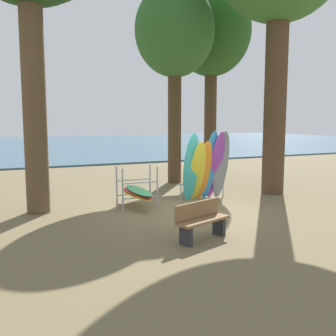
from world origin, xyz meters
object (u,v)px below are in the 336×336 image
object	(u,v)px
tree_mid_behind	(175,34)
park_bench	(201,220)
tree_far_left_back	(211,33)
leaning_board_pile	(207,168)
board_storage_rack	(137,192)

from	to	relation	value
tree_mid_behind	park_bench	size ratio (longest dim) A/B	5.57
tree_far_left_back	park_bench	world-z (taller)	tree_far_left_back
tree_mid_behind	leaning_board_pile	size ratio (longest dim) A/B	3.51
tree_far_left_back	board_storage_rack	world-z (taller)	tree_far_left_back
board_storage_rack	park_bench	xyz separation A→B (m)	(0.21, -3.67, -0.02)
tree_far_left_back	park_bench	bearing A→B (deg)	-121.17
leaning_board_pile	board_storage_rack	distance (m)	2.51
tree_far_left_back	board_storage_rack	distance (m)	9.83
board_storage_rack	park_bench	size ratio (longest dim) A/B	1.46
tree_far_left_back	leaning_board_pile	distance (m)	8.26
tree_far_left_back	leaning_board_pile	size ratio (longest dim) A/B	3.84
tree_far_left_back	leaning_board_pile	world-z (taller)	tree_far_left_back
leaning_board_pile	park_bench	size ratio (longest dim) A/B	1.59
park_bench	board_storage_rack	bearing A→B (deg)	93.26
tree_mid_behind	park_bench	xyz separation A→B (m)	(-2.82, -7.45, -5.64)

